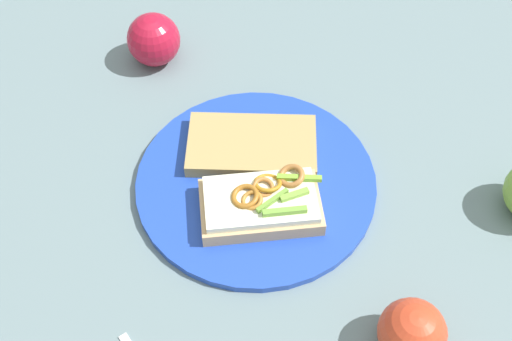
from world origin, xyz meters
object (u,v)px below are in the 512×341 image
Objects in this scene: plate at (256,182)px; sandwich at (261,203)px; bread_slice_side at (252,145)px; apple_1 at (154,40)px; apple_2 at (412,332)px.

sandwich is (-0.05, 0.02, 0.02)m from plate.
sandwich reaches higher than bread_slice_side.
sandwich reaches higher than plate.
plate is 3.94× the size of apple_1.
apple_1 is at bearing -67.28° from sandwich.
apple_2 is (-0.28, -0.06, 0.03)m from plate.
plate is at bearing 98.13° from bread_slice_side.
apple_1 reaches higher than apple_2.
bread_slice_side is at bearing -167.23° from apple_1.
apple_1 is at bearing -50.16° from bread_slice_side.
plate is 0.29m from apple_1.
sandwich is 2.13× the size of apple_1.
sandwich is 0.99× the size of bread_slice_side.
sandwich is 2.29× the size of apple_2.
plate is 0.28m from apple_2.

